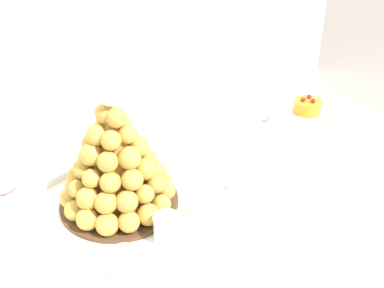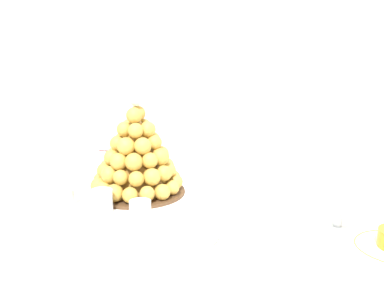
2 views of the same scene
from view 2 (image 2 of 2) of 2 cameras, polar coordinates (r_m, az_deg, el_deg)
backdrop_wall at (r=1.93m, az=9.64°, el=15.77°), size 4.80×0.10×2.50m
buffet_table at (r=1.16m, az=-1.78°, el=-13.44°), size 1.32×0.92×0.73m
serving_tray at (r=1.22m, az=-8.24°, el=-6.89°), size 0.63×0.41×0.02m
croquembouche at (r=1.21m, az=-7.30°, el=-1.54°), size 0.27×0.27×0.29m
dessert_cup_left at (r=1.25m, az=-20.65°, el=-5.85°), size 0.06×0.06×0.05m
dessert_cup_mid_left at (r=1.17m, az=-16.70°, el=-6.85°), size 0.06×0.06×0.05m
dessert_cup_centre at (r=1.11m, az=-11.81°, el=-7.49°), size 0.06×0.06×0.06m
dessert_cup_mid_right at (r=1.05m, az=-6.83°, el=-8.78°), size 0.05×0.05×0.05m
dessert_cup_right at (r=1.01m, az=0.11°, el=-9.31°), size 0.06×0.06×0.06m
macaron_goblet at (r=1.03m, az=19.12°, el=-2.96°), size 0.12×0.12×0.24m
wine_glass at (r=1.42m, az=-11.14°, el=0.22°), size 0.08×0.08×0.15m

